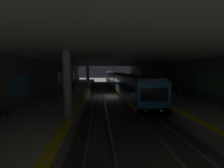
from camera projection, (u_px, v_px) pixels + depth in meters
ground_plane at (113, 96)px, 24.58m from camera, size 120.00×120.00×0.00m
track_left at (126, 96)px, 24.76m from camera, size 60.00×1.53×0.16m
track_right at (99, 96)px, 24.38m from camera, size 60.00×1.53×0.16m
platform_left at (151, 93)px, 25.10m from camera, size 60.00×5.30×1.06m
platform_right at (72, 94)px, 23.96m from camera, size 60.00×5.30×1.06m
wall_left at (168, 79)px, 25.16m from camera, size 60.00×0.56×5.60m
wall_right at (53, 80)px, 23.52m from camera, size 60.00×0.56×5.60m
ceiling_slab at (113, 61)px, 24.04m from camera, size 60.00×19.40×0.40m
pillar_near at (67, 85)px, 10.03m from camera, size 0.56×0.56×4.55m
pillar_far at (88, 75)px, 28.36m from camera, size 0.56×0.56×4.55m
metro_train at (115, 79)px, 40.68m from camera, size 58.02×2.83×3.49m
bench_left_near at (188, 93)px, 18.08m from camera, size 1.70×0.47×0.86m
bench_left_mid at (155, 85)px, 28.51m from camera, size 1.70×0.47×0.86m
bench_left_far at (138, 80)px, 41.19m from camera, size 1.70×0.47×0.86m
bench_right_mid at (75, 81)px, 39.34m from camera, size 1.70×0.47×0.86m
person_waiting_near at (160, 86)px, 22.41m from camera, size 0.60×0.23×1.70m
person_walking_mid at (73, 85)px, 23.79m from camera, size 0.60×0.23×1.70m
person_standing_far at (66, 89)px, 18.61m from camera, size 0.60×0.24×1.76m
person_boarding at (138, 80)px, 35.19m from camera, size 0.60×0.23×1.68m
suitcase_rolling at (169, 90)px, 21.85m from camera, size 0.38×0.24×0.92m
backpack_on_floor at (56, 92)px, 20.95m from camera, size 0.30×0.20×0.40m
trash_bin at (180, 93)px, 18.53m from camera, size 0.44×0.44×0.85m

